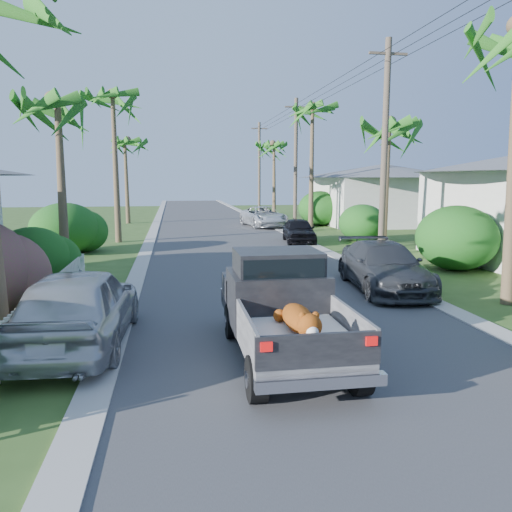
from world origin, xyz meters
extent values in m
plane|color=#34501E|center=(0.00, 0.00, 0.00)|extent=(120.00, 120.00, 0.00)
cube|color=#38383A|center=(0.00, 25.00, 0.01)|extent=(8.00, 100.00, 0.02)
cube|color=#A5A39E|center=(-4.30, 25.00, 0.03)|extent=(0.60, 100.00, 0.06)
cube|color=#A5A39E|center=(4.30, 25.00, 0.03)|extent=(0.60, 100.00, 0.06)
cylinder|color=black|center=(-1.72, 0.81, 0.38)|extent=(0.28, 0.76, 0.76)
cylinder|color=black|center=(-0.02, 0.81, 0.38)|extent=(0.28, 0.76, 0.76)
cylinder|color=black|center=(-1.72, 4.06, 0.38)|extent=(0.28, 0.76, 0.76)
cylinder|color=black|center=(-0.02, 4.06, 0.38)|extent=(0.28, 0.76, 0.76)
cube|color=gray|center=(-0.87, 1.46, 0.62)|extent=(1.90, 2.40, 0.24)
cube|color=gray|center=(-1.79, 1.46, 1.00)|extent=(0.06, 2.40, 0.55)
cube|color=gray|center=(0.05, 1.46, 1.00)|extent=(0.06, 2.40, 0.55)
cube|color=black|center=(-0.87, 0.29, 0.98)|extent=(1.92, 0.08, 0.52)
cube|color=silver|center=(-0.87, 0.13, 0.55)|extent=(1.98, 0.18, 0.18)
cube|color=red|center=(-1.67, 0.24, 1.10)|extent=(0.18, 0.05, 0.14)
cube|color=red|center=(-0.07, 0.24, 1.10)|extent=(0.18, 0.05, 0.14)
cube|color=black|center=(-0.87, 3.31, 1.05)|extent=(1.94, 1.65, 1.10)
cube|color=black|center=(-0.87, 3.31, 1.78)|extent=(1.70, 1.35, 0.55)
cube|color=black|center=(-0.87, 2.64, 1.75)|extent=(1.60, 0.05, 0.45)
cube|color=black|center=(-0.87, 4.56, 0.90)|extent=(1.94, 1.20, 0.80)
cube|color=white|center=(-0.87, 1.46, 0.82)|extent=(1.70, 2.10, 0.16)
ellipsoid|color=orange|center=(-0.87, 1.56, 1.12)|extent=(0.48, 1.25, 0.43)
sphere|color=orange|center=(-0.87, 0.81, 1.20)|extent=(0.40, 0.40, 0.40)
ellipsoid|color=white|center=(-0.87, 1.56, 1.02)|extent=(0.32, 0.86, 0.18)
imported|color=#333538|center=(3.60, 8.14, 0.74)|extent=(2.54, 5.26, 1.48)
imported|color=black|center=(3.89, 20.15, 0.67)|extent=(2.03, 4.08, 1.34)
imported|color=silver|center=(3.60, 29.43, 0.74)|extent=(3.13, 5.62, 1.49)
imported|color=#B2B5BA|center=(-4.93, 4.01, 0.85)|extent=(2.25, 5.10, 1.71)
cone|color=brown|center=(-6.80, 12.00, 3.10)|extent=(0.36, 0.61, 6.21)
cone|color=brown|center=(-6.00, 22.00, 4.00)|extent=(0.36, 0.36, 8.00)
cone|color=brown|center=(-6.50, 34.00, 3.25)|extent=(0.36, 0.75, 6.51)
cone|color=brown|center=(6.60, 15.00, 3.00)|extent=(0.36, 0.54, 6.01)
cone|color=brown|center=(6.20, 26.00, 4.10)|extent=(0.36, 0.36, 8.20)
cone|color=brown|center=(6.50, 40.00, 3.40)|extent=(0.36, 0.63, 6.81)
ellipsoid|color=#1D4714|center=(-7.40, 10.00, 1.00)|extent=(2.40, 2.64, 2.00)
ellipsoid|color=#1D4714|center=(-8.00, 18.00, 1.20)|extent=(3.20, 3.52, 2.40)
ellipsoid|color=#1D4714|center=(7.80, 11.00, 1.25)|extent=(3.00, 3.30, 2.50)
ellipsoid|color=#1D4714|center=(7.50, 20.00, 1.05)|extent=(2.60, 2.86, 2.10)
ellipsoid|color=#1D4714|center=(8.00, 30.00, 1.30)|extent=(3.20, 3.52, 2.60)
cube|color=white|center=(-6.00, 5.50, 0.50)|extent=(0.10, 11.00, 1.00)
cube|color=silver|center=(13.00, 30.00, 1.80)|extent=(9.00, 8.00, 3.60)
cone|color=#595B60|center=(13.00, 30.00, 4.10)|extent=(6.48, 6.48, 1.00)
cylinder|color=brown|center=(5.60, 13.00, 4.50)|extent=(0.26, 0.26, 9.00)
cube|color=brown|center=(5.60, 13.00, 8.40)|extent=(1.60, 0.10, 0.10)
cylinder|color=brown|center=(5.60, 28.00, 4.50)|extent=(0.26, 0.26, 9.00)
cube|color=brown|center=(5.60, 28.00, 8.40)|extent=(1.60, 0.10, 0.10)
cylinder|color=brown|center=(5.60, 43.00, 4.50)|extent=(0.26, 0.26, 9.00)
cube|color=brown|center=(5.60, 43.00, 8.40)|extent=(1.60, 0.10, 0.10)
camera|label=1|loc=(-2.95, -6.55, 3.50)|focal=35.00mm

